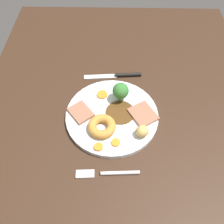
% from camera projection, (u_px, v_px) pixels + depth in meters
% --- Properties ---
extents(dining_table, '(1.20, 0.84, 0.04)m').
position_uv_depth(dining_table, '(120.00, 130.00, 0.68)').
color(dining_table, '#382316').
rests_on(dining_table, ground).
extents(dinner_plate, '(0.26, 0.26, 0.01)m').
position_uv_depth(dinner_plate, '(112.00, 116.00, 0.68)').
color(dinner_plate, white).
rests_on(dinner_plate, dining_table).
extents(gravy_pool, '(0.08, 0.08, 0.00)m').
position_uv_depth(gravy_pool, '(119.00, 112.00, 0.67)').
color(gravy_pool, '#563819').
rests_on(gravy_pool, dinner_plate).
extents(meat_slice_main, '(0.09, 0.09, 0.01)m').
position_uv_depth(meat_slice_main, '(143.00, 114.00, 0.67)').
color(meat_slice_main, '#9E664C').
rests_on(meat_slice_main, dinner_plate).
extents(meat_slice_under, '(0.08, 0.08, 0.01)m').
position_uv_depth(meat_slice_under, '(81.00, 112.00, 0.67)').
color(meat_slice_under, '#9E664C').
rests_on(meat_slice_under, dinner_plate).
extents(yorkshire_pudding, '(0.08, 0.08, 0.02)m').
position_uv_depth(yorkshire_pudding, '(102.00, 126.00, 0.63)').
color(yorkshire_pudding, '#C68938').
rests_on(yorkshire_pudding, dinner_plate).
extents(roast_potato_left, '(0.05, 0.05, 0.03)m').
position_uv_depth(roast_potato_left, '(142.00, 131.00, 0.62)').
color(roast_potato_left, '#D8B260').
rests_on(roast_potato_left, dinner_plate).
extents(carrot_coin_front, '(0.02, 0.02, 0.01)m').
position_uv_depth(carrot_coin_front, '(98.00, 147.00, 0.61)').
color(carrot_coin_front, orange).
rests_on(carrot_coin_front, dinner_plate).
extents(carrot_coin_back, '(0.03, 0.03, 0.01)m').
position_uv_depth(carrot_coin_back, '(102.00, 95.00, 0.71)').
color(carrot_coin_back, orange).
rests_on(carrot_coin_back, dinner_plate).
extents(carrot_coin_side, '(0.02, 0.02, 0.01)m').
position_uv_depth(carrot_coin_side, '(116.00, 143.00, 0.62)').
color(carrot_coin_side, orange).
rests_on(carrot_coin_side, dinner_plate).
extents(broccoli_floret, '(0.05, 0.05, 0.06)m').
position_uv_depth(broccoli_floret, '(120.00, 91.00, 0.68)').
color(broccoli_floret, '#8CB766').
rests_on(broccoli_floret, dinner_plate).
extents(fork, '(0.02, 0.15, 0.01)m').
position_uv_depth(fork, '(105.00, 173.00, 0.58)').
color(fork, silver).
rests_on(fork, dining_table).
extents(knife, '(0.03, 0.19, 0.01)m').
position_uv_depth(knife, '(118.00, 75.00, 0.78)').
color(knife, black).
rests_on(knife, dining_table).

